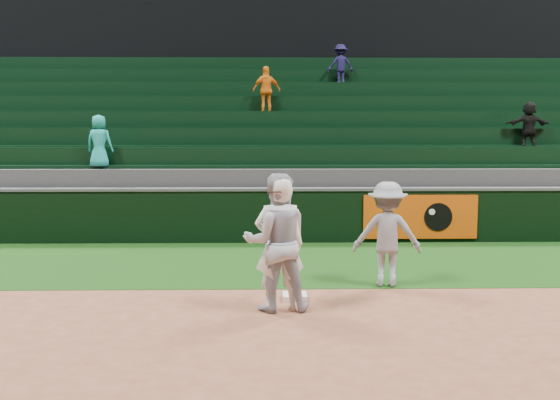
% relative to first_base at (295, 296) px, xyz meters
% --- Properties ---
extents(ground, '(70.00, 70.00, 0.00)m').
position_rel_first_base_xyz_m(ground, '(0.06, -0.32, -0.04)').
color(ground, brown).
rests_on(ground, ground).
extents(foul_grass, '(36.00, 4.20, 0.01)m').
position_rel_first_base_xyz_m(foul_grass, '(0.06, 2.68, -0.04)').
color(foul_grass, '#11350D').
rests_on(foul_grass, ground).
extents(upper_deck, '(40.00, 12.00, 12.00)m').
position_rel_first_base_xyz_m(upper_deck, '(0.06, 17.13, 5.96)').
color(upper_deck, black).
rests_on(upper_deck, ground).
extents(first_base, '(0.37, 0.37, 0.08)m').
position_rel_first_base_xyz_m(first_base, '(0.00, 0.00, 0.00)').
color(first_base, silver).
rests_on(first_base, ground).
extents(first_baseman, '(0.73, 0.52, 1.91)m').
position_rel_first_base_xyz_m(first_baseman, '(-0.24, -0.59, 0.92)').
color(first_baseman, white).
rests_on(first_baseman, ground).
extents(baserunner, '(1.02, 0.82, 1.96)m').
position_rel_first_base_xyz_m(baserunner, '(-0.29, -0.55, 0.94)').
color(baserunner, '#A9AAB3').
rests_on(baserunner, ground).
extents(base_coach, '(1.19, 0.79, 1.72)m').
position_rel_first_base_xyz_m(base_coach, '(1.55, 0.78, 0.83)').
color(base_coach, gray).
rests_on(base_coach, foul_grass).
extents(field_wall, '(36.00, 0.45, 1.25)m').
position_rel_first_base_xyz_m(field_wall, '(0.08, 4.88, 0.59)').
color(field_wall, black).
rests_on(field_wall, ground).
extents(stadium_seating, '(36.00, 5.95, 5.12)m').
position_rel_first_base_xyz_m(stadium_seating, '(0.06, 8.65, 1.66)').
color(stadium_seating, '#343437').
rests_on(stadium_seating, ground).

